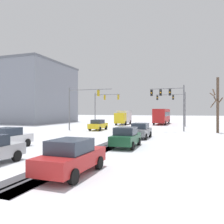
{
  "coord_description": "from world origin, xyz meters",
  "views": [
    {
      "loc": [
        8.96,
        -7.14,
        2.9
      ],
      "look_at": [
        0.0,
        19.06,
        2.8
      ],
      "focal_mm": 35.99,
      "sensor_mm": 36.0,
      "label": 1
    }
  ],
  "objects": [
    {
      "name": "car_red_fifth",
      "position": [
        3.88,
        1.96,
        0.82
      ],
      "size": [
        1.9,
        4.14,
        1.62
      ],
      "color": "red",
      "rests_on": "ground"
    },
    {
      "name": "traffic_signal_far_right",
      "position": [
        6.45,
        37.26,
        4.62
      ],
      "size": [
        5.56,
        0.45,
        6.5
      ],
      "color": "slate",
      "rests_on": "ground"
    },
    {
      "name": "sidewalk_kerb_right",
      "position": [
        9.75,
        12.26,
        0.06
      ],
      "size": [
        4.0,
        29.96,
        0.12
      ],
      "primitive_type": "cube",
      "color": "white",
      "rests_on": "ground"
    },
    {
      "name": "office_building_far_left_block",
      "position": [
        -33.09,
        40.39,
        7.42
      ],
      "size": [
        25.08,
        19.21,
        14.83
      ],
      "color": "gray",
      "rests_on": "ground"
    },
    {
      "name": "car_yellow_cab_lead",
      "position": [
        -4.11,
        24.49,
        0.82
      ],
      "size": [
        1.85,
        4.11,
        1.62
      ],
      "color": "yellow",
      "rests_on": "ground"
    },
    {
      "name": "box_truck_delivery",
      "position": [
        -4.49,
        39.89,
        1.63
      ],
      "size": [
        2.53,
        7.48,
        3.02
      ],
      "color": "yellow",
      "rests_on": "ground"
    },
    {
      "name": "traffic_signal_far_left",
      "position": [
        -6.62,
        33.25,
        4.6
      ],
      "size": [
        5.1,
        0.38,
        6.5
      ],
      "color": "slate",
      "rests_on": "ground"
    },
    {
      "name": "wheel_track_center",
      "position": [
        3.09,
        13.62,
        0.0
      ],
      "size": [
        0.83,
        29.96,
        0.01
      ],
      "primitive_type": "cube",
      "color": "#424247",
      "rests_on": "ground"
    },
    {
      "name": "car_dark_green_third",
      "position": [
        4.19,
        10.27,
        0.82
      ],
      "size": [
        1.9,
        4.13,
        1.62
      ],
      "color": "#194C2D",
      "rests_on": "ground"
    },
    {
      "name": "traffic_signal_near_right",
      "position": [
        6.48,
        25.25,
        4.75
      ],
      "size": [
        4.77,
        0.43,
        6.5
      ],
      "color": "slate",
      "rests_on": "ground"
    },
    {
      "name": "car_grey_second",
      "position": [
        4.07,
        16.67,
        0.82
      ],
      "size": [
        1.89,
        4.13,
        1.62
      ],
      "color": "slate",
      "rests_on": "ground"
    },
    {
      "name": "wheel_track_right_lane",
      "position": [
        2.88,
        13.62,
        0.0
      ],
      "size": [
        1.14,
        29.96,
        0.01
      ],
      "primitive_type": "cube",
      "color": "#424247",
      "rests_on": "ground"
    },
    {
      "name": "wheel_track_left_lane",
      "position": [
        2.05,
        13.62,
        0.0
      ],
      "size": [
        0.85,
        29.96,
        0.01
      ],
      "primitive_type": "cube",
      "color": "#424247",
      "rests_on": "ground"
    },
    {
      "name": "car_white_fourth",
      "position": [
        -4.37,
        6.69,
        0.82
      ],
      "size": [
        1.88,
        4.12,
        1.62
      ],
      "color": "silver",
      "rests_on": "ground"
    },
    {
      "name": "bus_oncoming",
      "position": [
        3.3,
        44.05,
        1.99
      ],
      "size": [
        2.82,
        11.04,
        3.38
      ],
      "color": "#B21E1E",
      "rests_on": "ground"
    },
    {
      "name": "bare_tree_sidewalk_mid",
      "position": [
        12.6,
        25.83,
        3.86
      ],
      "size": [
        1.65,
        1.88,
        7.43
      ],
      "color": "brown",
      "rests_on": "ground"
    },
    {
      "name": "traffic_signal_near_left",
      "position": [
        -6.39,
        23.24,
        4.48
      ],
      "size": [
        6.97,
        0.38,
        6.5
      ],
      "color": "slate",
      "rests_on": "ground"
    }
  ]
}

